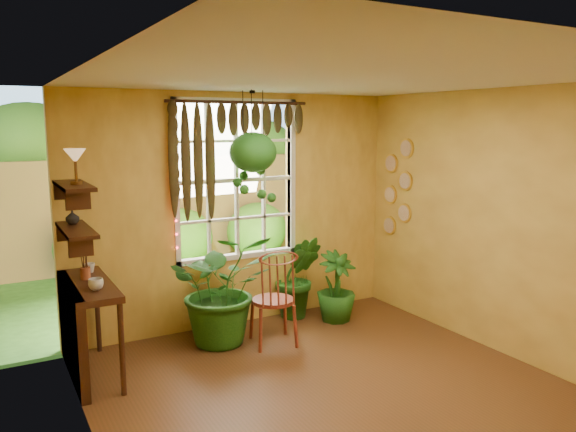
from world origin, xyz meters
name	(u,v)px	position (x,y,z in m)	size (l,w,h in m)	color
floor	(347,401)	(0.00, 0.00, 0.00)	(4.50, 4.50, 0.00)	#583119
ceiling	(353,77)	(0.00, 0.00, 2.70)	(4.50, 4.50, 0.00)	silver
wall_back	(238,210)	(0.00, 2.25, 1.35)	(4.00, 4.00, 0.00)	#E8C14F
wall_left	(96,279)	(-2.00, 0.00, 1.35)	(4.50, 4.50, 0.00)	#E8C14F
wall_right	(517,226)	(2.00, 0.00, 1.35)	(4.50, 4.50, 0.00)	#E8C14F
window	(236,180)	(0.00, 2.28, 1.70)	(1.52, 0.10, 1.86)	white
valance_vine	(233,130)	(-0.08, 2.16, 2.28)	(1.70, 0.12, 1.10)	#371E0F
string_lights	(175,180)	(-0.76, 2.19, 1.75)	(0.03, 0.03, 1.54)	#FF2633
wall_plates	(397,188)	(1.98, 1.79, 1.55)	(0.04, 0.32, 1.10)	beige
counter_ledge	(78,321)	(-1.91, 1.60, 0.55)	(0.40, 1.20, 0.90)	#371E0F
shelf_lower	(76,230)	(-1.88, 1.60, 1.40)	(0.25, 0.90, 0.04)	#371E0F
shelf_upper	(73,186)	(-1.88, 1.60, 1.80)	(0.25, 0.90, 0.04)	#371E0F
backyard	(150,181)	(0.24, 6.87, 1.28)	(14.00, 10.00, 12.00)	#254F16
windsor_chair	(274,313)	(0.04, 1.43, 0.35)	(0.54, 0.56, 1.22)	maroon
potted_plant_left	(223,287)	(-0.41, 1.74, 0.61)	(1.11, 0.96, 1.23)	#124414
potted_plant_mid	(298,277)	(0.70, 2.05, 0.51)	(0.56, 0.45, 1.02)	#124414
potted_plant_right	(336,287)	(1.04, 1.73, 0.42)	(0.47, 0.47, 0.84)	#124414
hanging_basket	(253,158)	(0.02, 1.87, 1.98)	(0.52, 0.52, 1.24)	black
cup_a	(96,284)	(-1.78, 1.32, 0.95)	(0.13, 0.13, 0.10)	silver
cup_b	(90,268)	(-1.72, 1.96, 0.95)	(0.10, 0.10, 0.09)	beige
brush_jar	(85,265)	(-1.80, 1.72, 1.03)	(0.09, 0.09, 0.34)	brown
shelf_vase	(72,217)	(-1.87, 1.83, 1.48)	(0.12, 0.12, 0.13)	#B2AD99
tiffany_lamp	(75,158)	(-1.86, 1.51, 2.05)	(0.19, 0.19, 0.31)	brown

